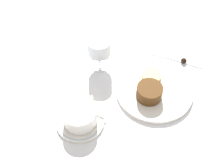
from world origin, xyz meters
TOP-DOWN VIEW (x-y plane):
  - ground_plane at (0.00, 0.00)m, footprint 3.00×3.00m
  - dinner_plate at (0.04, -0.04)m, footprint 0.25×0.25m
  - saucer at (-0.18, 0.11)m, footprint 0.15×0.15m
  - coffee_cup at (-0.18, 0.11)m, footprint 0.13×0.10m
  - spoon at (-0.14, 0.11)m, footprint 0.02×0.10m
  - wine_glass at (0.05, 0.17)m, footprint 0.08×0.08m
  - fork at (0.20, -0.03)m, footprint 0.03×0.20m
  - dessert_cake at (-0.00, -0.03)m, footprint 0.08×0.08m
  - pineapple_slice at (0.08, -0.01)m, footprint 0.07×0.07m
  - chocolate_truffle at (0.21, -0.08)m, footprint 0.02×0.02m

SIDE VIEW (x-z plane):
  - ground_plane at x=0.00m, z-range 0.00..0.00m
  - fork at x=0.20m, z-range 0.00..0.01m
  - saucer at x=-0.18m, z-range 0.00..0.01m
  - dinner_plate at x=0.04m, z-range 0.00..0.02m
  - chocolate_truffle at x=0.21m, z-range 0.00..0.02m
  - spoon at x=-0.14m, z-range 0.01..0.01m
  - pineapple_slice at x=0.08m, z-range 0.01..0.02m
  - dessert_cake at x=0.00m, z-range 0.01..0.06m
  - coffee_cup at x=-0.18m, z-range 0.01..0.07m
  - wine_glass at x=0.05m, z-range 0.03..0.15m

